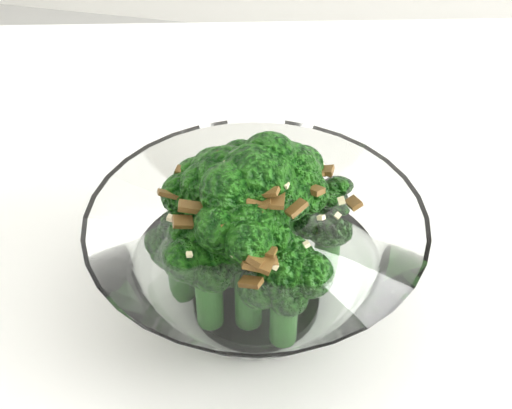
# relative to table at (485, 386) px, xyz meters

# --- Properties ---
(table) EXTENTS (1.35, 1.05, 0.75)m
(table) POSITION_rel_table_xyz_m (0.00, 0.00, 0.00)
(table) COLOR white
(table) RESTS_ON ground
(broccoli_dish) EXTENTS (0.20, 0.20, 0.12)m
(broccoli_dish) POSITION_rel_table_xyz_m (-0.16, -0.02, 0.12)
(broccoli_dish) COLOR white
(broccoli_dish) RESTS_ON table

